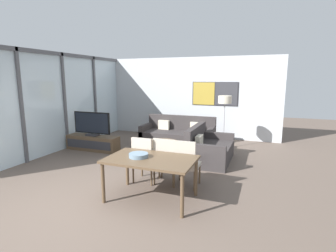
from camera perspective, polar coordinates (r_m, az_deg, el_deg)
The scene contains 15 objects.
ground_plane at distance 4.70m, azimuth -18.88°, elevation -16.50°, with size 24.00×24.00×0.00m, color brown.
wall_back at distance 9.46m, azimuth 3.86°, elevation 6.28°, with size 6.61×0.09×2.80m.
window_wall_left at distance 8.28m, azimuth -21.76°, elevation 5.86°, with size 0.07×5.85×2.80m.
area_rug at distance 7.13m, azimuth -1.38°, elevation -6.55°, with size 2.38×1.67×0.01m.
tv_console at distance 7.99m, azimuth -16.03°, elevation -3.54°, with size 1.59×0.44×0.43m.
television at distance 7.88m, azimuth -16.23°, elevation 0.43°, with size 1.19×0.20×0.70m.
sofa_main at distance 8.35m, azimuth 2.25°, elevation -2.08°, with size 2.26×0.97×0.88m.
sofa_side at distance 6.76m, azimuth 8.56°, elevation -5.19°, with size 0.97×1.59×0.88m.
coffee_table at distance 7.05m, azimuth -1.39°, elevation -4.28°, with size 0.96×0.96×0.39m.
dining_table at distance 4.52m, azimuth -3.78°, elevation -7.93°, with size 1.51×0.94×0.74m.
dining_chair_left at distance 5.29m, azimuth -5.14°, elevation -6.87°, with size 0.46×0.46×0.94m.
dining_chair_centre at distance 5.19m, azimuth -0.50°, elevation -7.16°, with size 0.46×0.46×0.94m.
dining_chair_right at distance 5.04m, azimuth 3.96°, elevation -7.74°, with size 0.46×0.46×0.94m.
fruit_bowl at distance 4.56m, azimuth -6.42°, elevation -6.29°, with size 0.33×0.33×0.07m.
floor_lamp at distance 7.80m, azimuth 12.24°, elevation 4.88°, with size 0.38×0.38×1.58m.
Camera 1 is at (2.75, -3.19, 2.08)m, focal length 28.00 mm.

